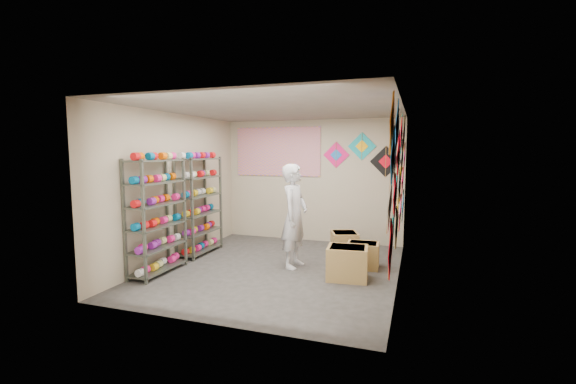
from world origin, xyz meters
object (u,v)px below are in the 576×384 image
(carton_b, at_px, (363,255))
(carton_c, at_px, (344,244))
(shopkeeper, at_px, (294,216))
(carton_a, at_px, (347,263))
(shelf_rack_back, at_px, (199,206))
(shelf_rack_front, at_px, (157,216))

(carton_b, xyz_separation_m, carton_c, (-0.44, 0.64, 0.01))
(shopkeeper, height_order, carton_a, shopkeeper)
(shopkeeper, distance_m, carton_a, 1.23)
(shelf_rack_back, distance_m, carton_b, 3.25)
(shelf_rack_front, relative_size, carton_a, 3.06)
(shelf_rack_back, xyz_separation_m, shopkeeper, (2.03, -0.24, -0.05))
(shelf_rack_back, relative_size, carton_a, 3.06)
(shelf_rack_back, bearing_deg, shelf_rack_front, -90.00)
(shopkeeper, distance_m, carton_b, 1.37)
(shelf_rack_front, xyz_separation_m, carton_c, (2.73, 2.03, -0.72))
(shelf_rack_back, xyz_separation_m, carton_a, (3.02, -0.59, -0.69))
(carton_a, distance_m, carton_b, 0.70)
(shopkeeper, xyz_separation_m, carton_c, (0.70, 0.98, -0.67))
(shelf_rack_front, height_order, shopkeeper, shelf_rack_front)
(carton_a, distance_m, carton_c, 1.36)
(shopkeeper, xyz_separation_m, carton_a, (0.99, -0.35, -0.64))
(shelf_rack_front, height_order, carton_b, shelf_rack_front)
(carton_a, bearing_deg, shopkeeper, 154.75)
(shelf_rack_front, bearing_deg, carton_b, 23.76)
(shelf_rack_front, bearing_deg, shopkeeper, 27.52)
(carton_a, height_order, carton_c, carton_a)
(shelf_rack_front, distance_m, shopkeeper, 2.29)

